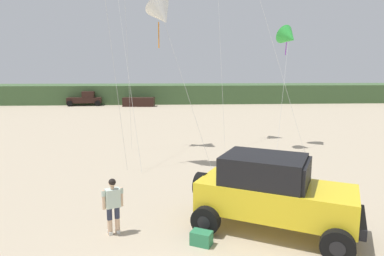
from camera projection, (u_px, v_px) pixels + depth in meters
dune_ridge at (199, 93)px, 53.50m from camera, size 90.00×9.99×2.69m
jeep at (273, 192)px, 9.86m from camera, size 4.99×4.14×2.26m
person_watching at (113, 203)px, 9.71m from camera, size 0.58×0.42×1.67m
cooler_box at (201, 238)px, 9.21m from camera, size 0.66×0.58×0.38m
distant_pickup at (86, 99)px, 47.19m from camera, size 4.72×2.66×1.98m
distant_sedan at (139, 102)px, 46.18m from camera, size 4.34×2.09×1.20m
kite_blue_swept at (162, 14)px, 15.69m from camera, size 3.08×2.50×8.18m
kite_pink_ribbon at (289, 37)px, 20.83m from camera, size 2.77×4.91×7.59m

